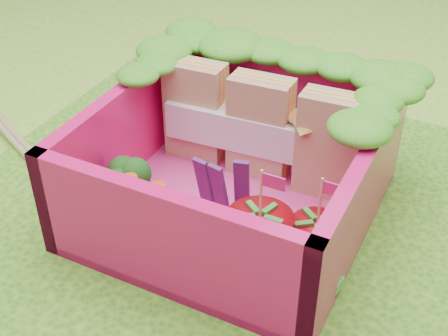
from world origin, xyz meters
name	(u,v)px	position (x,y,z in m)	size (l,w,h in m)	color
ground	(214,211)	(0.00, 0.00, 0.00)	(14.00, 14.00, 0.00)	#72B533
placemat	(214,209)	(0.00, 0.00, 0.01)	(2.60, 2.60, 0.03)	#3E8C1F
bento_floor	(233,207)	(0.10, 0.01, 0.06)	(1.30, 1.30, 0.05)	#E53A96
bento_box	(234,167)	(0.10, 0.01, 0.31)	(1.30, 1.30, 0.55)	#F1146C
lettuce_ruffle	(275,64)	(0.10, 0.48, 0.64)	(1.43, 0.83, 0.11)	#368317
sandwich_stack	(261,128)	(0.11, 0.32, 0.35)	(1.06, 0.24, 0.55)	tan
broccoli	(124,180)	(-0.35, -0.26, 0.26)	(0.30, 0.30, 0.25)	#5C9347
carrot_sticks	(145,203)	(-0.19, -0.32, 0.21)	(0.18, 0.13, 0.29)	#D75412
purple_wedges	(223,191)	(0.12, -0.14, 0.27)	(0.22, 0.12, 0.38)	#511B60
strawberry_left	(259,242)	(0.39, -0.34, 0.23)	(0.29, 0.29, 0.53)	red
strawberry_right	(315,243)	(0.60, -0.21, 0.20)	(0.23, 0.23, 0.47)	red
snap_peas	(272,264)	(0.45, -0.32, 0.11)	(0.60, 0.28, 0.05)	#5FC23D
chopsticks	(30,155)	(-1.12, -0.08, 0.05)	(2.26, 1.11, 0.04)	tan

